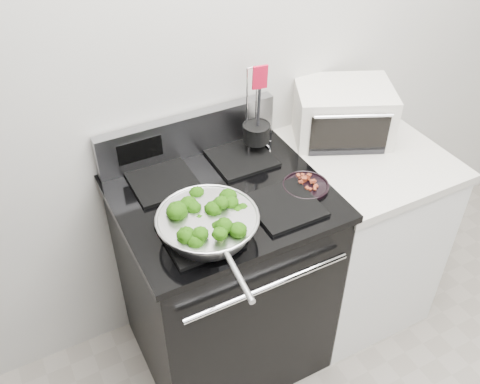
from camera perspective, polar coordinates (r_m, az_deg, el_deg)
back_wall at (r=2.17m, az=1.11°, el=15.45°), size 4.00×0.02×2.70m
gas_range at (r=2.33m, az=-1.73°, el=-9.04°), size 0.79×0.69×1.13m
counter at (r=2.62m, az=11.90°, el=-4.11°), size 0.62×0.68×0.92m
skillet at (r=1.80m, az=-3.44°, el=-3.43°), size 0.35×0.56×0.08m
broccoli_pile at (r=1.79m, az=-3.49°, el=-2.92°), size 0.28×0.28×0.10m
bacon_plate at (r=2.04m, az=7.03°, el=0.89°), size 0.18×0.18×0.04m
utensil_holder at (r=2.19m, az=1.74°, el=5.84°), size 0.13×0.13×0.39m
toaster_oven at (r=2.37m, az=10.89°, el=8.34°), size 0.49×0.45×0.23m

